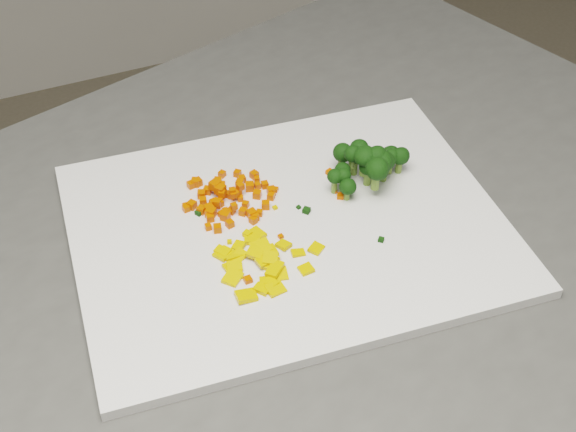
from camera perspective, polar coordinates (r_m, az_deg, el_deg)
name	(u,v)px	position (r m, az deg, el deg)	size (l,w,h in m)	color
cutting_board	(288,228)	(0.80, 0.00, -0.83)	(0.42, 0.33, 0.01)	white
carrot_pile	(228,191)	(0.81, -4.26, 1.77)	(0.09, 0.09, 0.03)	#D83F02
pepper_pile	(271,257)	(0.75, -1.25, -2.95)	(0.11, 0.11, 0.01)	#E3A70B
broccoli_pile	(368,164)	(0.83, 5.74, 3.70)	(0.11, 0.11, 0.05)	black
carrot_cube_0	(225,211)	(0.80, -4.47, 0.35)	(0.01, 0.01, 0.01)	#D83F02
carrot_cube_1	(233,193)	(0.82, -3.95, 1.68)	(0.01, 0.01, 0.01)	#D83F02
carrot_cube_2	(232,196)	(0.82, -4.01, 1.46)	(0.01, 0.01, 0.01)	#D83F02
carrot_cube_3	(265,185)	(0.83, -1.66, 2.23)	(0.01, 0.01, 0.01)	#D83F02
carrot_cube_4	(225,216)	(0.80, -4.49, 0.00)	(0.01, 0.01, 0.01)	#D83F02
carrot_cube_5	(252,214)	(0.80, -2.59, 0.15)	(0.01, 0.01, 0.01)	#D83F02
carrot_cube_6	(186,208)	(0.81, -7.25, 0.54)	(0.01, 0.01, 0.01)	#D83F02
carrot_cube_7	(250,186)	(0.83, -2.74, 2.11)	(0.01, 0.01, 0.01)	#D83F02
carrot_cube_8	(253,220)	(0.79, -2.48, -0.29)	(0.01, 0.01, 0.01)	#D83F02
carrot_cube_9	(220,190)	(0.81, -4.84, 1.88)	(0.01, 0.01, 0.01)	#D83F02
carrot_cube_10	(259,213)	(0.80, -2.05, 0.23)	(0.01, 0.01, 0.01)	#D83F02
carrot_cube_11	(186,206)	(0.81, -7.29, 0.69)	(0.01, 0.01, 0.01)	#D83F02
carrot_cube_12	(192,205)	(0.81, -6.85, 0.78)	(0.01, 0.01, 0.01)	#D83F02
carrot_cube_13	(230,224)	(0.79, -4.16, -0.56)	(0.01, 0.01, 0.01)	#D83F02
carrot_cube_14	(196,182)	(0.84, -6.59, 2.40)	(0.01, 0.01, 0.01)	#D83F02
carrot_cube_15	(243,212)	(0.80, -3.23, 0.30)	(0.01, 0.01, 0.01)	#D83F02
carrot_cube_16	(211,213)	(0.80, -5.51, 0.23)	(0.01, 0.01, 0.01)	#D83F02
carrot_cube_17	(218,228)	(0.78, -5.04, -0.88)	(0.01, 0.01, 0.01)	#D83F02
carrot_cube_18	(203,201)	(0.82, -6.06, 1.08)	(0.01, 0.01, 0.01)	#D83F02
carrot_cube_19	(218,182)	(0.84, -5.01, 2.45)	(0.01, 0.01, 0.01)	#D83F02
carrot_cube_20	(266,205)	(0.81, -1.60, 0.79)	(0.01, 0.01, 0.01)	#D83F02
carrot_cube_21	(201,194)	(0.82, -6.18, 1.55)	(0.01, 0.01, 0.01)	#D83F02
carrot_cube_22	(217,188)	(0.83, -5.05, 1.97)	(0.01, 0.01, 0.01)	#D83F02
carrot_cube_23	(271,191)	(0.82, -1.21, 1.79)	(0.01, 0.01, 0.01)	#D83F02
carrot_cube_24	(236,194)	(0.81, -3.75, 1.57)	(0.01, 0.01, 0.01)	#D83F02
carrot_cube_25	(218,203)	(0.81, -5.03, 0.92)	(0.01, 0.01, 0.01)	#D83F02
carrot_cube_26	(257,186)	(0.83, -2.18, 2.18)	(0.01, 0.01, 0.01)	#D83F02
carrot_cube_27	(255,216)	(0.80, -2.36, -0.02)	(0.01, 0.01, 0.01)	#D83F02
carrot_cube_28	(213,202)	(0.81, -5.36, 0.97)	(0.01, 0.01, 0.01)	#D83F02
carrot_cube_29	(222,214)	(0.80, -4.75, 0.13)	(0.01, 0.01, 0.01)	#D83F02
carrot_cube_30	(209,209)	(0.81, -5.64, 0.52)	(0.01, 0.01, 0.01)	#D83F02
carrot_cube_31	(257,194)	(0.82, -2.21, 1.54)	(0.01, 0.01, 0.01)	#D83F02
carrot_cube_32	(240,198)	(0.82, -3.40, 1.26)	(0.01, 0.01, 0.01)	#D83F02
carrot_cube_33	(254,175)	(0.84, -2.42, 2.95)	(0.01, 0.01, 0.01)	#D83F02
carrot_cube_34	(240,187)	(0.82, -3.41, 2.11)	(0.01, 0.01, 0.01)	#D83F02
carrot_cube_35	(240,183)	(0.83, -3.45, 2.34)	(0.01, 0.01, 0.01)	#D83F02
carrot_cube_36	(246,204)	(0.81, -3.03, 0.83)	(0.01, 0.01, 0.01)	#D83F02
carrot_cube_37	(210,218)	(0.80, -5.56, -0.12)	(0.01, 0.01, 0.01)	#D83F02
carrot_cube_38	(215,185)	(0.82, -5.23, 2.19)	(0.01, 0.01, 0.01)	#D83F02
carrot_cube_39	(198,182)	(0.84, -6.44, 2.41)	(0.01, 0.01, 0.01)	#D83F02
carrot_cube_40	(242,179)	(0.84, -3.29, 2.64)	(0.01, 0.01, 0.01)	#D83F02
carrot_cube_41	(220,203)	(0.81, -4.86, 0.90)	(0.01, 0.01, 0.01)	#D83F02
carrot_cube_42	(208,227)	(0.79, -5.70, -0.77)	(0.01, 0.01, 0.01)	#D83F02
carrot_cube_43	(233,195)	(0.81, -3.91, 1.53)	(0.01, 0.01, 0.01)	#D83F02
carrot_cube_44	(191,185)	(0.84, -6.91, 2.22)	(0.01, 0.01, 0.01)	#D83F02
carrot_cube_45	(222,174)	(0.85, -4.71, 3.00)	(0.01, 0.01, 0.01)	#D83F02
carrot_cube_46	(234,206)	(0.80, -3.86, 0.70)	(0.01, 0.01, 0.01)	#D83F02
carrot_cube_47	(232,191)	(0.81, -3.99, 1.78)	(0.01, 0.01, 0.01)	#D83F02
carrot_cube_48	(237,193)	(0.82, -3.65, 1.66)	(0.01, 0.01, 0.01)	#D83F02
carrot_cube_49	(227,194)	(0.82, -4.36, 1.56)	(0.01, 0.01, 0.01)	#D83F02
carrot_cube_50	(208,190)	(0.83, -5.74, 1.83)	(0.01, 0.01, 0.01)	#D83F02
carrot_cube_51	(217,203)	(0.80, -5.05, 0.95)	(0.01, 0.01, 0.01)	#D83F02
carrot_cube_52	(271,196)	(0.82, -1.22, 1.41)	(0.01, 0.01, 0.01)	#D83F02
carrot_cube_53	(222,195)	(0.82, -4.70, 1.48)	(0.01, 0.01, 0.01)	#D83F02
carrot_cube_54	(237,173)	(0.85, -3.62, 3.04)	(0.01, 0.01, 0.01)	#D83F02
carrot_cube_55	(222,194)	(0.81, -4.73, 1.60)	(0.01, 0.01, 0.01)	#D83F02
carrot_cube_56	(201,210)	(0.81, -6.18, 0.44)	(0.01, 0.01, 0.01)	#D83F02
carrot_cube_57	(215,187)	(0.83, -5.18, 2.09)	(0.01, 0.01, 0.01)	#D83F02
carrot_cube_58	(257,179)	(0.84, -2.24, 2.63)	(0.01, 0.01, 0.01)	#D83F02
carrot_cube_59	(221,186)	(0.83, -4.76, 2.15)	(0.01, 0.01, 0.01)	#D83F02
pepper_chunk_0	(224,253)	(0.76, -4.59, -2.67)	(0.02, 0.01, 0.00)	#E3A70B
pepper_chunk_1	(266,281)	(0.74, -1.55, -4.64)	(0.01, 0.01, 0.00)	#E3A70B
pepper_chunk_2	(266,260)	(0.75, -1.58, -3.16)	(0.02, 0.01, 0.00)	#E3A70B
pepper_chunk_3	(275,269)	(0.74, -0.96, -3.81)	(0.02, 0.01, 0.00)	#E3A70B
pepper_chunk_4	(270,258)	(0.75, -1.28, -3.00)	(0.01, 0.01, 0.00)	#E3A70B
pepper_chunk_5	(261,247)	(0.76, -1.95, -2.24)	(0.02, 0.02, 0.00)	#E3A70B
pepper_chunk_6	(284,245)	(0.77, -0.32, -2.07)	(0.01, 0.01, 0.00)	#E3A70B
pepper_chunk_7	(316,248)	(0.77, 2.02, -2.32)	(0.01, 0.01, 0.00)	#E3A70B
pepper_chunk_8	(255,252)	(0.75, -2.34, -2.61)	(0.01, 0.01, 0.00)	#E3A70B
pepper_chunk_9	(233,255)	(0.76, -3.91, -2.80)	(0.02, 0.01, 0.00)	#E3A70B
pepper_chunk_10	(246,296)	(0.72, -2.99, -5.69)	(0.02, 0.02, 0.00)	#E3A70B
pepper_chunk_11	(235,272)	(0.74, -3.79, -4.02)	(0.02, 0.01, 0.00)	#E3A70B
pepper_chunk_12	(276,289)	(0.73, -0.89, -5.21)	(0.02, 0.01, 0.00)	#E3A70B
pepper_chunk_13	(280,274)	(0.74, -0.60, -4.15)	(0.02, 0.01, 0.00)	#E3A70B
pepper_chunk_14	(270,261)	(0.75, -1.27, -3.19)	(0.02, 0.01, 0.00)	#E3A70B
pepper_chunk_15	(270,283)	(0.73, -1.29, -4.81)	(0.01, 0.01, 0.00)	#E3A70B
pepper_chunk_16	(239,246)	(0.77, -3.52, -2.13)	(0.01, 0.01, 0.00)	#E3A70B
pepper_chunk_17	(268,261)	(0.75, -1.45, -3.19)	(0.02, 0.01, 0.00)	#E3A70B
pepper_chunk_18	(256,234)	(0.78, -2.32, -1.31)	(0.02, 0.02, 0.00)	#E3A70B
pepper_chunk_19	(252,240)	(0.77, -2.56, -1.69)	(0.02, 0.01, 0.00)	#E3A70B
pepper_chunk_20	(235,267)	(0.75, -3.82, -3.62)	(0.01, 0.01, 0.00)	#E3A70B
pepper_chunk_21	(298,253)	(0.76, 0.72, -2.63)	(0.01, 0.01, 0.00)	#E3A70B
pepper_chunk_22	(272,265)	(0.75, -1.11, -3.52)	(0.02, 0.01, 0.00)	#E3A70B
pepper_chunk_23	(306,269)	(0.75, 1.29, -3.80)	(0.01, 0.01, 0.00)	#E3A70B
pepper_chunk_24	(262,289)	(0.73, -1.87, -5.22)	(0.01, 0.01, 0.00)	#E3A70B
pepper_chunk_25	(267,257)	(0.76, -1.54, -2.91)	(0.02, 0.01, 0.00)	#E3A70B
pepper_chunk_26	(233,278)	(0.74, -3.96, -4.40)	(0.02, 0.01, 0.00)	#E3A70B
pepper_chunk_27	(238,257)	(0.76, -3.58, -2.92)	(0.02, 0.01, 0.00)	#E3A70B
pepper_chunk_28	(269,252)	(0.76, -1.39, -2.55)	(0.02, 0.02, 0.00)	#E3A70B
pepper_chunk_29	(223,251)	(0.76, -4.67, -2.52)	(0.01, 0.01, 0.00)	#E3A70B
pepper_chunk_30	(230,268)	(0.75, -4.15, -3.72)	(0.01, 0.01, 0.00)	#E3A70B
broccoli_floret_0	(380,166)	(0.83, 6.58, 3.56)	(0.03, 0.03, 0.03)	black
broccoli_floret_1	(399,161)	(0.85, 7.92, 3.89)	(0.03, 0.03, 0.03)	black
broccoli_floret_2	(354,162)	(0.84, 4.75, 3.87)	(0.03, 0.03, 0.03)	black
broccoli_floret_3	(342,174)	(0.83, 3.86, 3.02)	(0.02, 0.02, 0.02)	black
broccoli_floret_4	(358,152)	(0.84, 5.03, 4.56)	(0.03, 0.03, 0.03)	black
broccoli_floret_5	(368,173)	(0.83, 5.68, 3.10)	(0.03, 0.03, 0.03)	black
broccoli_floret_6	(364,162)	(0.83, 5.43, 3.86)	(0.03, 0.03, 0.03)	black
broccoli_floret_7	(376,175)	(0.81, 6.27, 2.92)	(0.03, 0.03, 0.03)	black
broccoli_floret_8	(334,182)	(0.82, 3.32, 2.43)	(0.02, 0.02, 0.03)	black
broccoli_floret_9	(347,190)	(0.81, 4.22, 1.84)	(0.02, 0.02, 0.02)	black
broccoli_floret_10	(375,162)	(0.83, 6.21, 3.81)	(0.03, 0.03, 0.03)	black
broccoli_floret_11	(380,164)	(0.83, 6.55, 3.70)	(0.03, 0.03, 0.03)	black
broccoli_floret_12	(390,162)	(0.85, 7.29, 3.83)	(0.02, 0.02, 0.03)	black
broccoli_floret_13	(352,158)	(0.83, 4.58, 4.16)	(0.02, 0.02, 0.02)	black
broccoli_floret_14	(384,167)	(0.84, 6.85, 3.45)	(0.03, 0.03, 0.03)	black
broccoli_floret_15	(377,159)	(0.86, 6.37, 4.08)	(0.03, 0.03, 0.02)	black
broccoli_floret_16	(389,158)	(0.86, 7.21, 4.08)	(0.03, 0.03, 0.03)	black
broccoli_floret_17	(343,181)	(0.82, 3.91, 2.49)	(0.02, 0.02, 0.03)	black
broccoli_floret_18	(342,158)	(0.85, 3.84, 4.14)	(0.03, 0.03, 0.03)	black
stray_bit_0	(281,236)	(0.78, -0.52, -1.46)	(0.00, 0.00, 0.00)	#D83F02
stray_bit_1	(340,196)	(0.82, 3.74, 1.42)	(0.01, 0.01, 0.00)	#D83F02
stray_bit_2	(199,212)	(0.81, -6.35, 0.25)	(0.01, 0.01, 0.00)	black
stray_bit_3	(248,280)	(0.74, -2.87, -4.54)	(0.01, 0.01, 0.00)	#D83F02
stray_bit_4	(330,172)	(0.85, 2.99, 3.13)	(0.01, 0.01, 0.00)	#D83F02
stray_bit_5	(335,192)	(0.83, 3.37, 1.74)	(0.00, 0.00, 0.00)	#D83F02
stray_bit_6	(306,210)	(0.80, 1.32, 0.40)	(0.01, 0.01, 0.00)	black
stray_bit_7	(275,189)	(0.83, -0.91, 1.90)	(0.01, 0.01, 0.00)	#D83F02
stray_bit_8	(229,242)	(0.77, -4.18, -1.84)	(0.00, 0.00, 0.00)	#E3A70B
stray_bit_9	(381,240)	(0.78, 6.64, -1.68)	(0.01, 0.01, 0.00)	black
stray_bit_10	(247,234)	(0.78, -2.91, -1.28)	(0.01, 0.01, 0.01)	#E3A70B
stray_bit_11	(299,207)	(0.81, 0.76, 0.63)	(0.00, 0.00, 0.00)	black
stray_bit_12	(231,211)	(0.80, -4.06, 0.38)	(0.01, 0.01, 0.01)	#D83F02
stray_bit_13	(275,208)	(0.81, -0.93, 0.60)	(0.00, 0.00, 0.00)	#E3A70B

